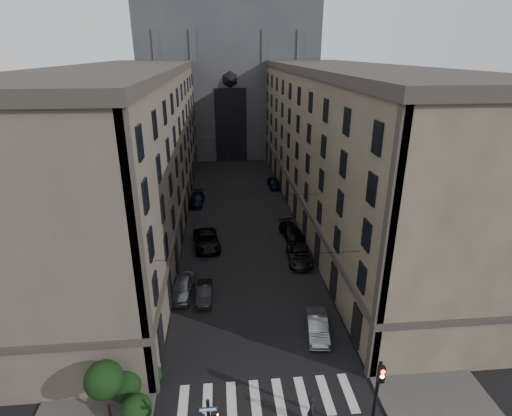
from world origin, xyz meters
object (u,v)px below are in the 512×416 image
object	(u,v)px
traffic_light_right	(377,391)
car_left_midfar	(207,240)
car_right_midnear	(299,256)
gothic_tower	(228,64)
car_right_far	(274,183)
car_left_far	(196,199)
car_left_near	(182,288)
car_right_near	(317,326)
car_right_midfar	(291,232)
car_left_midnear	(204,293)
pedestrian	(311,411)

from	to	relation	value
traffic_light_right	car_left_midfar	bearing A→B (deg)	111.78
traffic_light_right	car_right_midnear	world-z (taller)	traffic_light_right
gothic_tower	car_right_far	world-z (taller)	gothic_tower
gothic_tower	car_left_far	size ratio (longest dim) A/B	11.37
car_left_midfar	car_left_far	distance (m)	13.68
gothic_tower	car_right_midnear	distance (m)	55.75
car_left_near	car_right_near	world-z (taller)	car_left_near
car_left_midfar	car_right_midfar	world-z (taller)	car_left_midfar
gothic_tower	car_left_midnear	size ratio (longest dim) A/B	15.03
car_left_far	car_right_midnear	distance (m)	21.16
car_left_midfar	car_right_near	xyz separation A→B (m)	(8.78, -15.66, -0.09)
traffic_light_right	car_right_far	world-z (taller)	traffic_light_right
car_right_near	traffic_light_right	bearing A→B (deg)	-75.60
car_right_far	car_left_midnear	bearing A→B (deg)	-111.84
car_right_midnear	traffic_light_right	bearing A→B (deg)	-85.77
gothic_tower	car_left_near	bearing A→B (deg)	-96.12
car_right_near	car_right_far	bearing A→B (deg)	95.32
traffic_light_right	car_left_near	size ratio (longest dim) A/B	1.13
traffic_light_right	car_left_midnear	world-z (taller)	traffic_light_right
gothic_tower	car_right_near	bearing A→B (deg)	-85.92
gothic_tower	car_left_midfar	bearing A→B (deg)	-94.95
car_left_far	car_right_midnear	size ratio (longest dim) A/B	1.00
car_left_midnear	car_right_midnear	xyz separation A→B (m)	(9.62, 5.86, 0.07)
car_right_near	car_right_midfar	xyz separation A→B (m)	(1.05, 17.22, 0.01)
pedestrian	traffic_light_right	bearing A→B (deg)	-92.26
gothic_tower	car_right_near	xyz separation A→B (m)	(4.58, -64.16, -17.08)
traffic_light_right	car_right_midfar	xyz separation A→B (m)	(0.03, 26.09, -2.56)
traffic_light_right	car_right_midnear	bearing A→B (deg)	90.50
gothic_tower	traffic_light_right	distance (m)	74.67
car_right_midfar	pedestrian	bearing A→B (deg)	-105.25
traffic_light_right	car_left_near	bearing A→B (deg)	127.80
pedestrian	car_right_near	bearing A→B (deg)	-0.03
car_right_far	pedestrian	xyz separation A→B (m)	(-3.82, -43.49, 0.23)
car_left_midnear	car_left_midfar	distance (m)	10.14
car_left_midfar	car_right_midnear	distance (m)	10.54
traffic_light_right	car_right_far	bearing A→B (deg)	89.28
car_left_far	car_right_far	size ratio (longest dim) A/B	1.14
car_left_midnear	car_right_near	bearing A→B (deg)	-30.76
car_left_near	car_right_far	size ratio (longest dim) A/B	1.02
traffic_light_right	car_right_midnear	distance (m)	20.41
car_left_near	car_right_midnear	size ratio (longest dim) A/B	0.90
car_right_near	pedestrian	size ratio (longest dim) A/B	2.19
gothic_tower	car_right_midfar	world-z (taller)	gothic_tower
car_right_near	car_right_far	distance (m)	35.73
car_left_far	car_right_near	distance (m)	31.06
car_left_midnear	car_left_far	distance (m)	23.77
car_right_near	gothic_tower	bearing A→B (deg)	101.93
car_left_midnear	car_right_far	bearing A→B (deg)	72.44
car_left_midfar	car_left_far	size ratio (longest dim) A/B	1.14
car_right_near	pedestrian	xyz separation A→B (m)	(-2.24, -7.79, 0.28)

